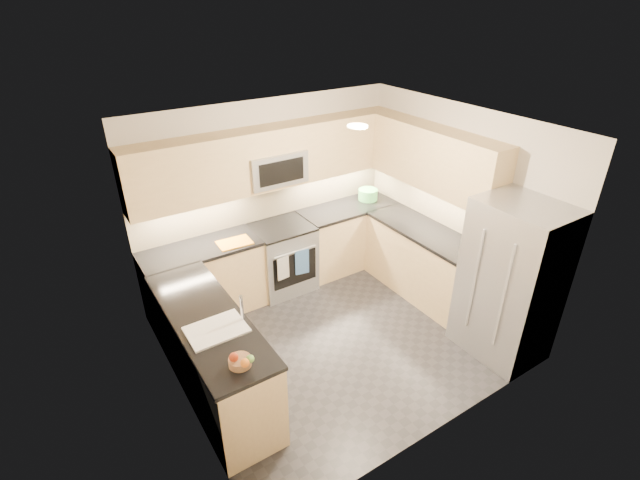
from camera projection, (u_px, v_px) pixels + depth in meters
The scene contains 37 objects.
floor at pixel (336, 336), 5.51m from camera, with size 3.60×3.20×0.00m, color #26272C.
ceiling at pixel (340, 128), 4.32m from camera, with size 3.60×3.20×0.02m, color beige.
wall_back at pixel (268, 195), 6.10m from camera, with size 3.60×0.02×2.50m, color #BDB4A5.
wall_front at pixel (451, 326), 3.74m from camera, with size 3.60×0.02×2.50m, color #BDB4A5.
wall_left at pixel (170, 299), 4.05m from camera, with size 0.02×3.20×2.50m, color #BDB4A5.
wall_right at pixel (456, 207), 5.78m from camera, with size 0.02×3.20×2.50m, color #BDB4A5.
base_cab_back_left at pixel (205, 282), 5.73m from camera, with size 1.42×0.60×0.90m, color #DDBD85.
base_cab_back_right at pixel (347, 237), 6.78m from camera, with size 1.42×0.60×0.90m, color #DDBD85.
base_cab_right at pixel (423, 263), 6.13m from camera, with size 0.60×1.70×0.90m, color #DDBD85.
base_cab_peninsula at pixel (212, 356), 4.58m from camera, with size 0.60×2.00×0.90m, color #DDBD85.
countertop_back_left at pixel (200, 249), 5.51m from camera, with size 1.42×0.63×0.04m, color black.
countertop_back_right at pixel (348, 207), 6.55m from camera, with size 1.42×0.63×0.04m, color black.
countertop_right at pixel (427, 232), 5.90m from camera, with size 0.63×1.70×0.04m, color black.
countertop_peninsula at pixel (207, 318), 4.36m from camera, with size 0.63×2.00×0.04m, color black.
upper_cab_back at pixel (272, 157), 5.69m from camera, with size 3.60×0.35×0.75m, color #DDBD85.
upper_cab_right at pixel (435, 159), 5.62m from camera, with size 0.35×1.95×0.75m, color #DDBD85.
backsplash_back at pixel (269, 199), 6.12m from camera, with size 3.60×0.01×0.51m, color #BFB08A.
backsplash_right at pixel (429, 199), 6.13m from camera, with size 0.01×2.30×0.51m, color #BFB08A.
gas_range at pixel (283, 258), 6.24m from camera, with size 0.76×0.65×0.91m, color #9DA1A5.
range_cooktop at pixel (281, 227), 6.02m from camera, with size 0.76×0.65×0.03m, color black.
oven_door_glass at pixel (295, 269), 5.99m from camera, with size 0.62×0.02×0.45m, color black.
oven_handle at pixel (295, 252), 5.85m from camera, with size 0.02×0.02×0.60m, color #B2B5BA.
microwave at pixel (274, 167), 5.73m from camera, with size 0.76×0.40×0.40m, color #989BA0.
microwave_door at pixel (282, 172), 5.58m from camera, with size 0.60×0.01×0.28m, color black.
refrigerator at pixel (511, 282), 4.93m from camera, with size 0.70×0.90×1.80m, color #999AA0.
fridge_handle_left at pixel (503, 297), 4.60m from camera, with size 0.02×0.02×1.20m, color #B2B5BA.
fridge_handle_right at pixel (474, 280), 4.86m from camera, with size 0.02×0.02×1.20m, color #B2B5BA.
sink_basin at pixel (217, 336), 4.19m from camera, with size 0.52×0.38×0.16m, color white.
faucet at pixel (242, 308), 4.22m from camera, with size 0.03×0.03×0.28m, color silver.
utensil_bowl at pixel (368, 194), 6.72m from camera, with size 0.28×0.28×0.16m, color #53C259.
cutting_board at pixel (235, 243), 5.59m from camera, with size 0.40×0.28×0.01m, color orange.
fruit_basket at pixel (240, 362), 3.76m from camera, with size 0.19×0.19×0.07m, color #9B6C48.
fruit_apple at pixel (234, 357), 3.69m from camera, with size 0.08×0.08×0.08m, color #A12F12.
fruit_pear at pixel (250, 359), 3.68m from camera, with size 0.07×0.07×0.07m, color #68A546.
dish_towel_check at pixel (283, 268), 5.83m from camera, with size 0.17×0.01×0.32m, color silver.
dish_towel_blue at pixel (302, 262), 5.96m from camera, with size 0.19×0.02×0.35m, color #375F99.
fruit_orange at pixel (245, 363), 3.64m from camera, with size 0.07×0.07×0.07m, color orange.
Camera 1 is at (-2.50, -3.50, 3.64)m, focal length 26.00 mm.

